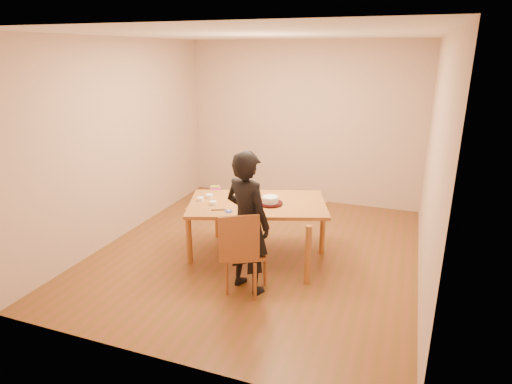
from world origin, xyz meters
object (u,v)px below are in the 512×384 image
(dining_table, at_px, (257,204))
(person, at_px, (247,223))
(dining_chair, at_px, (246,253))
(cake, at_px, (270,200))
(cake_plate, at_px, (270,203))

(dining_table, height_order, person, person)
(dining_chair, relative_size, cake, 1.92)
(dining_table, bearing_deg, dining_chair, -98.05)
(dining_table, xyz_separation_m, cake_plate, (0.17, -0.01, 0.03))
(cake_plate, relative_size, person, 0.19)
(person, bearing_deg, cake, -69.64)
(dining_table, xyz_separation_m, cake, (0.17, -0.01, 0.08))
(dining_table, height_order, cake_plate, cake_plate)
(dining_table, distance_m, cake, 0.19)
(cake_plate, height_order, person, person)
(dining_table, xyz_separation_m, person, (0.15, -0.73, 0.06))
(cake_plate, distance_m, cake, 0.04)
(cake_plate, bearing_deg, cake, 0.00)
(person, bearing_deg, dining_chair, 111.90)
(dining_chair, height_order, cake, cake)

